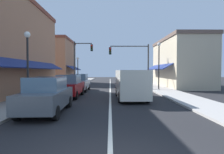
# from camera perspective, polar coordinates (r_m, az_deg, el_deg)

# --- Properties ---
(ground_plane) EXTENTS (80.00, 80.00, 0.00)m
(ground_plane) POSITION_cam_1_polar(r_m,az_deg,el_deg) (21.38, -0.58, -3.62)
(ground_plane) COLOR black
(sidewalk_left) EXTENTS (2.60, 56.00, 0.12)m
(sidewalk_left) POSITION_cam_1_polar(r_m,az_deg,el_deg) (22.07, -15.03, -3.35)
(sidewalk_left) COLOR gray
(sidewalk_left) RESTS_ON ground
(sidewalk_right) EXTENTS (2.60, 56.00, 0.12)m
(sidewalk_right) POSITION_cam_1_polar(r_m,az_deg,el_deg) (22.07, 13.88, -3.34)
(sidewalk_right) COLOR #A39E99
(sidewalk_right) RESTS_ON ground
(lane_center_stripe) EXTENTS (0.14, 52.00, 0.01)m
(lane_center_stripe) POSITION_cam_1_polar(r_m,az_deg,el_deg) (21.38, -0.58, -3.61)
(lane_center_stripe) COLOR silver
(lane_center_stripe) RESTS_ON ground
(storefront_left_block) EXTENTS (5.51, 14.20, 8.37)m
(storefront_left_block) POSITION_cam_1_polar(r_m,az_deg,el_deg) (17.81, -30.91, 8.50)
(storefront_left_block) COLOR #9E6B4C
(storefront_left_block) RESTS_ON ground
(storefront_right_block) EXTENTS (5.90, 10.20, 6.26)m
(storefront_right_block) POSITION_cam_1_polar(r_m,az_deg,el_deg) (25.02, 20.78, 4.25)
(storefront_right_block) COLOR #BCAD8E
(storefront_right_block) RESTS_ON ground
(storefront_far_left) EXTENTS (6.51, 8.20, 7.52)m
(storefront_far_left) POSITION_cam_1_polar(r_m,az_deg,el_deg) (32.71, -17.34, 4.81)
(storefront_far_left) COLOR #9E6B4C
(storefront_far_left) RESTS_ON ground
(parked_car_nearest_left) EXTENTS (1.87, 4.15, 1.77)m
(parked_car_nearest_left) POSITION_cam_1_polar(r_m,az_deg,el_deg) (9.34, -19.94, -5.45)
(parked_car_nearest_left) COLOR #4C5156
(parked_car_nearest_left) RESTS_ON ground
(parked_car_second_left) EXTENTS (1.81, 4.11, 1.77)m
(parked_car_second_left) POSITION_cam_1_polar(r_m,az_deg,el_deg) (14.60, -13.37, -2.77)
(parked_car_second_left) COLOR maroon
(parked_car_second_left) RESTS_ON ground
(parked_car_third_left) EXTENTS (1.80, 4.11, 1.77)m
(parked_car_third_left) POSITION_cam_1_polar(r_m,az_deg,el_deg) (18.85, -10.27, -1.71)
(parked_car_third_left) COLOR #B7BABF
(parked_car_third_left) RESTS_ON ground
(van_in_lane) EXTENTS (2.10, 5.23, 2.12)m
(van_in_lane) POSITION_cam_1_polar(r_m,az_deg,el_deg) (13.30, 5.96, -2.03)
(van_in_lane) COLOR beige
(van_in_lane) RESTS_ON ground
(traffic_signal_mast_arm) EXTENTS (5.04, 0.50, 5.42)m
(traffic_signal_mast_arm) POSITION_cam_1_polar(r_m,az_deg,el_deg) (22.76, 7.11, 6.06)
(traffic_signal_mast_arm) COLOR #333333
(traffic_signal_mast_arm) RESTS_ON ground
(traffic_signal_left_corner) EXTENTS (2.57, 0.50, 6.03)m
(traffic_signal_left_corner) POSITION_cam_1_polar(r_m,az_deg,el_deg) (24.58, -10.06, 6.20)
(traffic_signal_left_corner) COLOR #333333
(traffic_signal_left_corner) RESTS_ON ground
(street_lamp_left_near) EXTENTS (0.36, 0.36, 4.39)m
(street_lamp_left_near) POSITION_cam_1_polar(r_m,az_deg,el_deg) (11.79, -25.23, 6.28)
(street_lamp_left_near) COLOR black
(street_lamp_left_near) RESTS_ON ground
(street_lamp_right_mid) EXTENTS (0.36, 0.36, 5.07)m
(street_lamp_right_mid) POSITION_cam_1_polar(r_m,az_deg,el_deg) (19.75, 14.70, 5.70)
(street_lamp_right_mid) COLOR black
(street_lamp_right_mid) RESTS_ON ground
(street_lamp_left_far) EXTENTS (0.36, 0.36, 4.19)m
(street_lamp_left_far) POSITION_cam_1_polar(r_m,az_deg,el_deg) (27.81, -10.80, 3.55)
(street_lamp_left_far) COLOR black
(street_lamp_left_far) RESTS_ON ground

